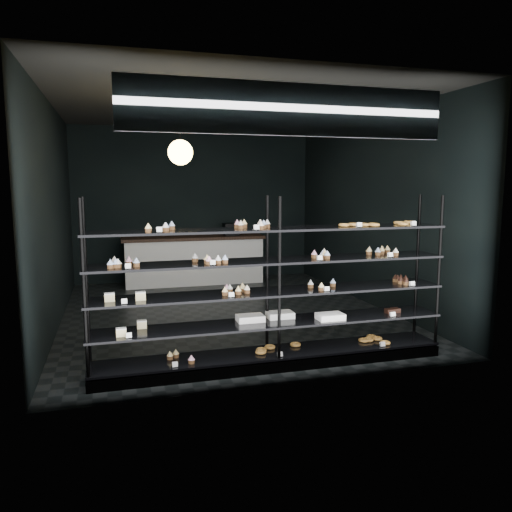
# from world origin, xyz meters

# --- Properties ---
(room) EXTENTS (5.01, 6.01, 3.20)m
(room) POSITION_xyz_m (0.00, 0.00, 1.60)
(room) COLOR black
(room) RESTS_ON ground
(display_shelf) EXTENTS (4.00, 0.50, 1.91)m
(display_shelf) POSITION_xyz_m (-0.03, -2.45, 0.63)
(display_shelf) COLOR black
(display_shelf) RESTS_ON room
(signage) EXTENTS (3.30, 0.05, 0.50)m
(signage) POSITION_xyz_m (0.00, -2.93, 2.75)
(signage) COLOR #0D0E42
(signage) RESTS_ON room
(pendant_lamp) EXTENTS (0.33, 0.33, 0.89)m
(pendant_lamp) POSITION_xyz_m (-0.80, -0.92, 2.45)
(pendant_lamp) COLOR black
(pendant_lamp) RESTS_ON room
(service_counter) EXTENTS (2.89, 0.65, 1.23)m
(service_counter) POSITION_xyz_m (-0.11, 2.50, 0.50)
(service_counter) COLOR silver
(service_counter) RESTS_ON room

